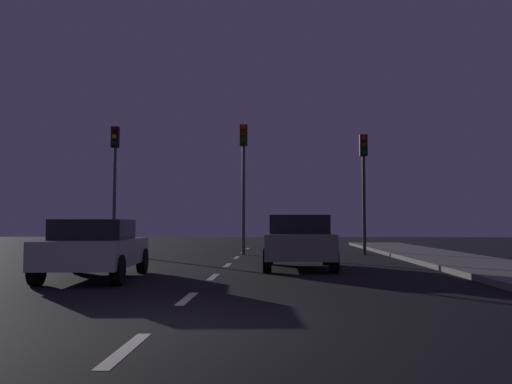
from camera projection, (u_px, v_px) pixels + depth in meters
name	position (u px, v px, depth m)	size (l,w,h in m)	color
ground_plane	(216.00, 275.00, 13.70)	(80.00, 80.00, 0.00)	black
lane_stripe_nearest	(126.00, 349.00, 5.52)	(0.16, 1.60, 0.01)	silver
lane_stripe_second	(187.00, 298.00, 9.31)	(0.16, 1.60, 0.01)	silver
lane_stripe_third	(213.00, 277.00, 13.10)	(0.16, 1.60, 0.01)	silver
lane_stripe_fourth	(228.00, 265.00, 16.89)	(0.16, 1.60, 0.01)	silver
lane_stripe_fifth	(237.00, 258.00, 20.68)	(0.16, 1.60, 0.01)	silver
lane_stripe_sixth	(243.00, 252.00, 24.47)	(0.16, 1.60, 0.01)	silver
lane_stripe_seventh	(248.00, 249.00, 28.26)	(0.16, 1.60, 0.01)	silver
traffic_signal_left	(115.00, 165.00, 22.98)	(0.32, 0.38, 5.44)	#4C4C51
traffic_signal_center	(244.00, 164.00, 22.76)	(0.32, 0.38, 5.49)	#4C4C51
traffic_signal_right	(364.00, 171.00, 22.55)	(0.32, 0.38, 5.03)	#2D2D30
car_stopped_ahead	(299.00, 241.00, 15.69)	(2.01, 4.05, 1.54)	gray
car_adjacent_lane	(95.00, 248.00, 12.72)	(2.15, 4.13, 1.39)	silver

